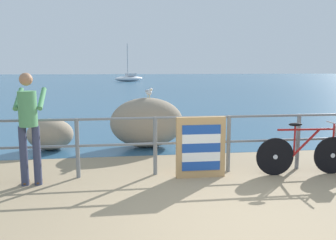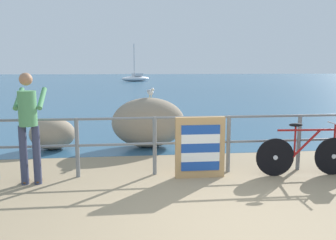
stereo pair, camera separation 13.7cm
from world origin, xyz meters
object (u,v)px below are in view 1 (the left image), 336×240
bicycle (312,148)px  breakwater_boulder_main (147,123)px  breakwater_boulder_left (50,134)px  sailboat (129,78)px  seagull (149,92)px  folded_deckchair_stack (201,147)px  person_at_railing (29,123)px

bicycle → breakwater_boulder_main: size_ratio=0.99×
breakwater_boulder_left → sailboat: sailboat is taller
bicycle → seagull: seagull is taller
bicycle → seagull: (-2.65, 2.52, 0.84)m
breakwater_boulder_left → sailboat: (2.81, 39.07, 0.07)m
breakwater_boulder_left → sailboat: 39.18m
breakwater_boulder_left → breakwater_boulder_main: bearing=-0.4°
folded_deckchair_stack → seagull: 2.63m
breakwater_boulder_main → seagull: size_ratio=5.05×
bicycle → breakwater_boulder_main: bearing=139.3°
folded_deckchair_stack → seagull: (-0.68, 2.42, 0.78)m
breakwater_boulder_left → bicycle: bearing=-27.4°
folded_deckchair_stack → breakwater_boulder_left: bearing=140.2°
breakwater_boulder_left → seagull: seagull is taller
bicycle → person_at_railing: bearing=-178.5°
breakwater_boulder_left → seagull: 2.44m
breakwater_boulder_left → seagull: (2.25, -0.01, 0.95)m
folded_deckchair_stack → sailboat: (-0.11, 41.51, -0.10)m
breakwater_boulder_main → breakwater_boulder_left: bearing=179.6°
bicycle → person_at_railing: (-4.73, 0.08, 0.53)m
bicycle → sailboat: sailboat is taller
bicycle → folded_deckchair_stack: (-1.97, 0.10, 0.06)m
person_at_railing → sailboat: (2.65, 41.53, -0.57)m
bicycle → folded_deckchair_stack: size_ratio=1.63×
breakwater_boulder_left → person_at_railing: bearing=-86.2°
bicycle → breakwater_boulder_main: 3.69m
folded_deckchair_stack → person_at_railing: bearing=-179.5°
bicycle → folded_deckchair_stack: bearing=179.4°
folded_deckchair_stack → bicycle: bearing=-3.0°
breakwater_boulder_main → sailboat: 39.10m
seagull → breakwater_boulder_left: bearing=-111.6°
folded_deckchair_stack → breakwater_boulder_left: 3.81m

